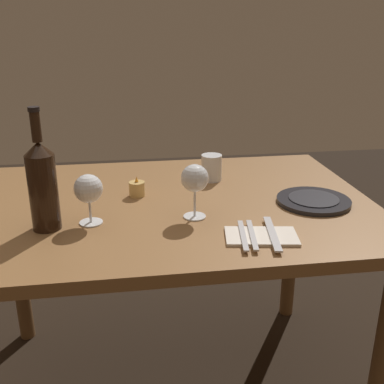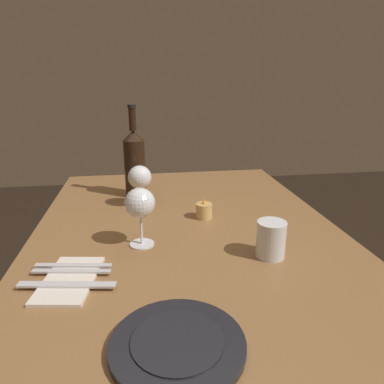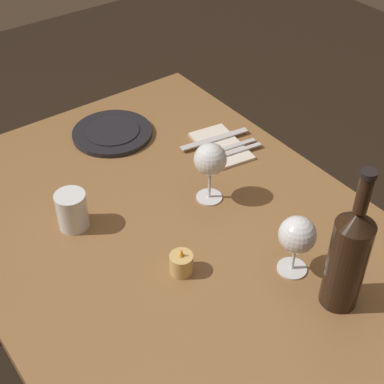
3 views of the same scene
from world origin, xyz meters
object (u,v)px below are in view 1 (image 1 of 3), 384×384
object	(u,v)px
wine_glass_right	(88,190)
dinner_plate	(314,201)
votive_candle	(137,189)
wine_bottle	(43,184)
fork_inner	(252,235)
fork_outer	(243,235)
wine_glass_left	(195,180)
table_knife	(272,233)
folded_napkin	(261,236)
water_tumbler	(211,169)

from	to	relation	value
wine_glass_right	dinner_plate	xyz separation A→B (m)	(0.69, 0.05, -0.09)
votive_candle	wine_bottle	bearing A→B (deg)	-139.95
fork_inner	fork_outer	distance (m)	0.02
wine_glass_left	table_knife	distance (m)	0.27
wine_bottle	table_knife	bearing A→B (deg)	-13.65
wine_bottle	folded_napkin	bearing A→B (deg)	-14.34
folded_napkin	fork_inner	distance (m)	0.03
wine_glass_left	fork_outer	xyz separation A→B (m)	(0.10, -0.16, -0.11)
dinner_plate	votive_candle	bearing A→B (deg)	165.15
wine_bottle	table_knife	distance (m)	0.63
wine_glass_left	folded_napkin	world-z (taller)	wine_glass_left
votive_candle	fork_inner	size ratio (longest dim) A/B	0.37
wine_glass_left	water_tumbler	bearing A→B (deg)	70.94
wine_glass_right	wine_bottle	world-z (taller)	wine_bottle
fork_inner	fork_outer	xyz separation A→B (m)	(-0.02, 0.00, 0.00)
wine_bottle	fork_outer	bearing A→B (deg)	-15.66
wine_bottle	fork_inner	xyz separation A→B (m)	(0.54, -0.15, -0.12)
fork_inner	table_knife	size ratio (longest dim) A/B	0.85
wine_bottle	folded_napkin	size ratio (longest dim) A/B	1.65
wine_bottle	votive_candle	distance (m)	0.35
wine_glass_left	water_tumbler	xyz separation A→B (m)	(0.11, 0.32, -0.07)
dinner_plate	fork_inner	xyz separation A→B (m)	(-0.26, -0.22, 0.00)
wine_bottle	wine_glass_right	bearing A→B (deg)	8.00
water_tumbler	fork_outer	world-z (taller)	water_tumbler
wine_bottle	water_tumbler	distance (m)	0.63
wine_bottle	fork_inner	world-z (taller)	wine_bottle
dinner_plate	fork_outer	size ratio (longest dim) A/B	1.28
votive_candle	dinner_plate	size ratio (longest dim) A/B	0.29
fork_outer	wine_glass_right	bearing A→B (deg)	158.04
dinner_plate	fork_inner	bearing A→B (deg)	-140.21
wine_bottle	votive_candle	world-z (taller)	wine_bottle
table_knife	folded_napkin	bearing A→B (deg)	180.00
votive_candle	wine_glass_right	bearing A→B (deg)	-124.87
wine_glass_left	votive_candle	size ratio (longest dim) A/B	2.40
wine_glass_right	wine_bottle	size ratio (longest dim) A/B	0.43
votive_candle	folded_napkin	size ratio (longest dim) A/B	0.33
dinner_plate	folded_napkin	distance (m)	0.32
dinner_plate	table_knife	world-z (taller)	dinner_plate
wine_glass_right	folded_napkin	size ratio (longest dim) A/B	0.71
wine_bottle	dinner_plate	bearing A→B (deg)	4.97
fork_outer	dinner_plate	bearing A→B (deg)	37.22
wine_glass_left	votive_candle	world-z (taller)	wine_glass_left
dinner_plate	fork_inner	world-z (taller)	dinner_plate
votive_candle	table_knife	size ratio (longest dim) A/B	0.32
wine_glass_right	fork_outer	world-z (taller)	wine_glass_right
water_tumbler	table_knife	size ratio (longest dim) A/B	0.44
water_tumbler	votive_candle	bearing A→B (deg)	-156.04
water_tumbler	dinner_plate	xyz separation A→B (m)	(0.28, -0.27, -0.03)
dinner_plate	fork_inner	distance (m)	0.34
folded_napkin	table_knife	size ratio (longest dim) A/B	0.97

